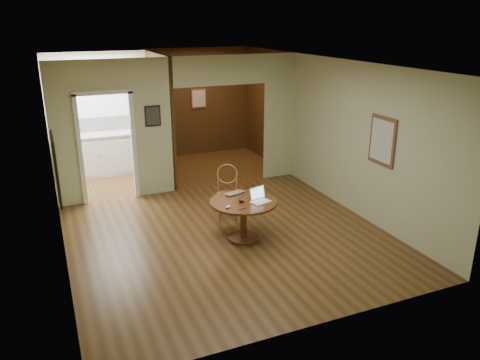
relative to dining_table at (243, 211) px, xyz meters
name	(u,v)px	position (x,y,z in m)	size (l,w,h in m)	color
floor	(230,238)	(-0.19, 0.11, -0.49)	(5.00, 5.00, 0.00)	#4C3115
room_shell	(153,125)	(-0.66, 3.21, 0.79)	(5.20, 7.50, 5.00)	white
dining_table	(243,211)	(0.00, 0.00, 0.00)	(1.06, 1.06, 0.66)	#602D18
chair	(227,188)	(0.10, 0.95, 0.04)	(0.53, 0.53, 0.96)	#AF893E
open_laptop	(259,197)	(0.22, -0.09, 0.23)	(0.35, 0.34, 0.21)	white
closed_laptop	(237,194)	(0.01, 0.29, 0.19)	(0.34, 0.22, 0.03)	silver
mouse	(228,207)	(-0.33, -0.18, 0.19)	(0.10, 0.06, 0.04)	white
wine_glass	(241,200)	(-0.06, -0.05, 0.22)	(0.09, 0.09, 0.10)	white
pen	(243,209)	(-0.15, -0.30, 0.18)	(0.01, 0.01, 0.15)	#0B1653
kitchen_cabinet	(106,154)	(-1.54, 4.31, -0.02)	(2.06, 0.60, 0.94)	white
grocery_bag	(139,125)	(-0.74, 4.31, 0.58)	(0.27, 0.23, 0.27)	beige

